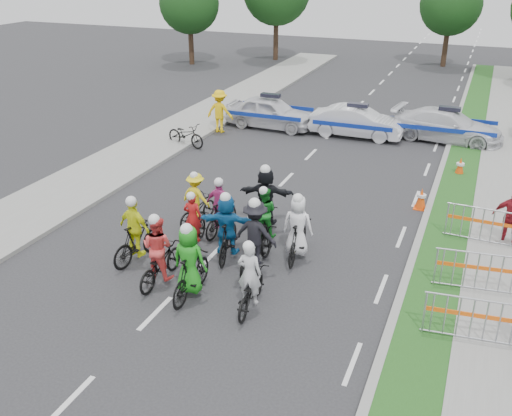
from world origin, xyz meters
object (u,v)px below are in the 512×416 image
at_px(rider_11, 266,202).
at_px(police_car_1, 357,122).
at_px(rider_3, 136,236).
at_px(marshal_hiviz, 220,111).
at_px(cone_1, 460,167).
at_px(police_car_0, 270,112).
at_px(police_car_2, 447,126).
at_px(barrier_0, 471,321).
at_px(rider_1, 190,268).
at_px(rider_8, 264,220).
at_px(rider_4, 256,242).
at_px(barrier_2, 482,227).
at_px(parked_bike, 186,135).
at_px(rider_10, 197,203).
at_px(barrier_1, 477,273).
at_px(tree_0, 189,3).
at_px(rider_9, 221,212).
at_px(tree_4, 451,4).
at_px(rider_0, 250,286).
at_px(rider_6, 194,228).
at_px(cone_0, 421,199).
at_px(rider_2, 159,257).
at_px(rider_7, 298,233).
at_px(spectator_2, 511,218).
at_px(rider_5, 227,230).

bearing_deg(rider_11, police_car_1, -102.97).
height_order(rider_3, marshal_hiviz, marshal_hiviz).
bearing_deg(cone_1, police_car_0, 159.69).
height_order(police_car_1, police_car_2, police_car_2).
bearing_deg(barrier_0, police_car_1, 112.40).
xyz_separation_m(rider_1, cone_1, (5.32, 10.85, -0.42)).
bearing_deg(rider_8, rider_4, 92.99).
bearing_deg(barrier_0, barrier_2, 90.00).
distance_m(cone_1, parked_bike, 11.01).
relative_size(rider_10, barrier_1, 0.88).
xyz_separation_m(parked_bike, tree_0, (-8.78, 16.95, 3.69)).
height_order(barrier_2, tree_0, tree_0).
bearing_deg(marshal_hiviz, rider_8, 121.70).
height_order(rider_9, tree_4, tree_4).
height_order(barrier_0, parked_bike, barrier_0).
bearing_deg(barrier_2, rider_4, -145.64).
distance_m(rider_0, police_car_0, 14.80).
height_order(rider_6, rider_11, rider_11).
relative_size(rider_3, cone_1, 2.73).
xyz_separation_m(rider_3, cone_0, (6.53, 6.32, -0.39)).
xyz_separation_m(rider_10, rider_11, (2.02, 0.54, 0.17)).
bearing_deg(marshal_hiviz, police_car_1, -164.74).
bearing_deg(rider_2, rider_11, -108.48).
xyz_separation_m(rider_1, rider_4, (0.94, 1.77, 0.02)).
bearing_deg(marshal_hiviz, cone_0, 151.06).
height_order(rider_2, tree_4, tree_4).
height_order(rider_0, rider_3, rider_3).
height_order(barrier_1, cone_1, barrier_1).
distance_m(rider_2, parked_bike, 10.85).
xyz_separation_m(rider_4, rider_7, (0.81, 0.95, -0.04)).
xyz_separation_m(rider_2, tree_4, (3.59, 32.76, 3.48)).
height_order(rider_10, spectator_2, spectator_2).
distance_m(spectator_2, parked_bike, 13.40).
relative_size(barrier_0, tree_0, 0.32).
relative_size(rider_11, barrier_1, 1.01).
distance_m(rider_2, marshal_hiviz, 12.92).
distance_m(rider_2, tree_4, 33.14).
bearing_deg(police_car_1, police_car_2, -77.94).
xyz_separation_m(rider_3, police_car_0, (-1.22, 13.08, -0.02)).
height_order(rider_3, police_car_1, rider_3).
bearing_deg(rider_6, rider_8, -157.02).
bearing_deg(rider_9, barrier_1, -178.35).
distance_m(rider_3, cone_0, 9.10).
distance_m(rider_7, barrier_0, 4.99).
bearing_deg(police_car_1, rider_7, -175.24).
height_order(spectator_2, barrier_0, spectator_2).
bearing_deg(rider_1, cone_0, -122.46).
relative_size(spectator_2, barrier_0, 0.86).
distance_m(rider_5, barrier_0, 6.43).
xyz_separation_m(rider_2, parked_bike, (-4.63, 9.81, -0.20)).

